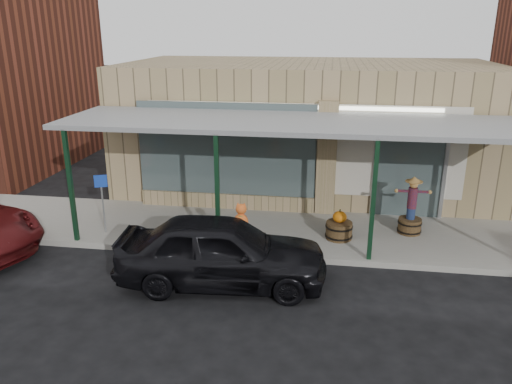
# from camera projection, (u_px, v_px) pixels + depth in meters

# --- Properties ---
(ground) EXTENTS (120.00, 120.00, 0.00)m
(ground) POSITION_uv_depth(u_px,v_px,m) (283.00, 307.00, 9.99)
(ground) COLOR black
(ground) RESTS_ON ground
(sidewalk) EXTENTS (40.00, 3.20, 0.15)m
(sidewalk) POSITION_uv_depth(u_px,v_px,m) (296.00, 233.00, 13.34)
(sidewalk) COLOR gray
(sidewalk) RESTS_ON ground
(storefront) EXTENTS (12.00, 6.25, 4.20)m
(storefront) POSITION_uv_depth(u_px,v_px,m) (308.00, 126.00, 16.98)
(storefront) COLOR #98815D
(storefront) RESTS_ON ground
(awning) EXTENTS (12.00, 3.00, 3.04)m
(awning) POSITION_uv_depth(u_px,v_px,m) (299.00, 125.00, 12.37)
(awning) COLOR slate
(awning) RESTS_ON ground
(block_buildings_near) EXTENTS (61.00, 8.00, 8.00)m
(block_buildings_near) POSITION_uv_depth(u_px,v_px,m) (369.00, 74.00, 17.14)
(block_buildings_near) COLOR maroon
(block_buildings_near) RESTS_ON ground
(barrel_scarecrow) EXTENTS (0.94, 0.61, 1.55)m
(barrel_scarecrow) POSITION_uv_depth(u_px,v_px,m) (411.00, 214.00, 13.01)
(barrel_scarecrow) COLOR #503B20
(barrel_scarecrow) RESTS_ON sidewalk
(barrel_pumpkin) EXTENTS (0.86, 0.86, 0.79)m
(barrel_pumpkin) POSITION_uv_depth(u_px,v_px,m) (339.00, 228.00, 12.74)
(barrel_pumpkin) COLOR #503B20
(barrel_pumpkin) RESTS_ON sidewalk
(handicap_sign) EXTENTS (0.31, 0.14, 1.58)m
(handicap_sign) POSITION_uv_depth(u_px,v_px,m) (102.00, 196.00, 12.90)
(handicap_sign) COLOR gray
(handicap_sign) RESTS_ON sidewalk
(parked_sedan) EXTENTS (4.61, 2.14, 1.56)m
(parked_sedan) POSITION_uv_depth(u_px,v_px,m) (222.00, 251.00, 10.68)
(parked_sedan) COLOR black
(parked_sedan) RESTS_ON ground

